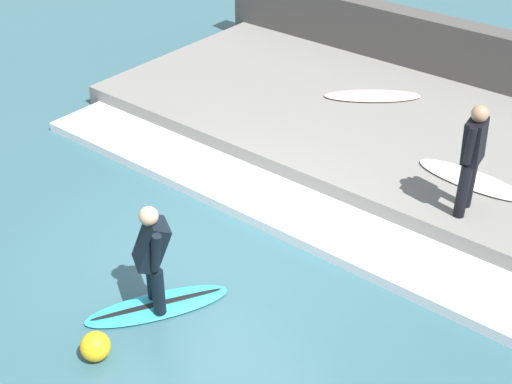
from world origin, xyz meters
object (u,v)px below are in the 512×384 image
at_px(surfboard_riding, 158,306).
at_px(surfboard_waiting_near, 471,179).
at_px(surfer_riding, 152,253).
at_px(surfboard_spare, 373,96).
at_px(marker_buoy, 95,346).
at_px(surfer_waiting_near, 472,154).

bearing_deg(surfboard_riding, surfboard_waiting_near, -23.02).
height_order(surfboard_riding, surfboard_waiting_near, surfboard_waiting_near).
relative_size(surfer_riding, surfboard_spare, 0.84).
bearing_deg(surfboard_spare, marker_buoy, -174.02).
bearing_deg(marker_buoy, surfer_riding, 3.41).
bearing_deg(surfboard_riding, surfboard_spare, 6.40).
bearing_deg(surfer_riding, surfboard_waiting_near, -23.02).
height_order(surfer_riding, marker_buoy, surfer_riding).
bearing_deg(surfboard_waiting_near, surfboard_riding, 156.98).
relative_size(surfer_waiting_near, surfboard_waiting_near, 0.93).
bearing_deg(surfer_waiting_near, surfer_riding, 150.07).
distance_m(surfboard_spare, marker_buoy, 6.99).
height_order(surfer_riding, surfboard_spare, surfer_riding).
bearing_deg(surfer_waiting_near, marker_buoy, 156.19).
xyz_separation_m(surfer_waiting_near, surfboard_waiting_near, (0.78, 0.22, -0.84)).
xyz_separation_m(surfer_riding, surfboard_waiting_near, (4.44, -1.89, -0.43)).
height_order(surfer_waiting_near, marker_buoy, surfer_waiting_near).
height_order(surfboard_riding, surfboard_spare, surfboard_spare).
distance_m(surfer_waiting_near, marker_buoy, 5.19).
bearing_deg(surfer_waiting_near, surfboard_spare, 50.39).
xyz_separation_m(surfboard_riding, surfboard_spare, (5.96, 0.67, 0.37)).
xyz_separation_m(surfboard_riding, surfer_waiting_near, (3.66, -2.11, 1.21)).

